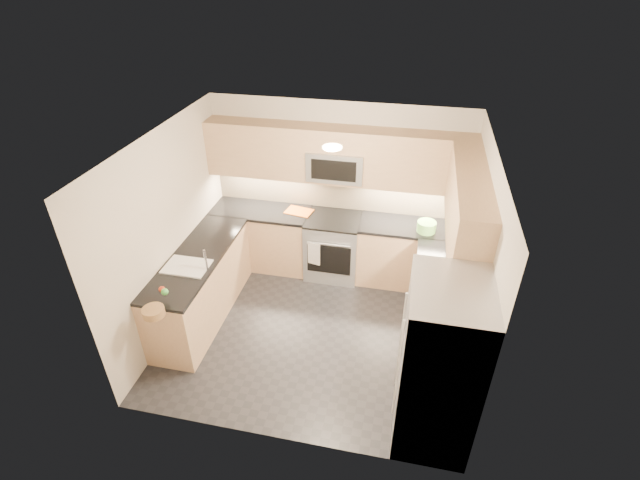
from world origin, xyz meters
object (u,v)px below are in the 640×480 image
(gas_range, at_px, (333,247))
(cutting_board, at_px, (299,211))
(refrigerator, at_px, (439,365))
(fruit_basket, at_px, (153,312))
(microwave, at_px, (336,164))
(utensil_bowl, at_px, (426,227))

(gas_range, relative_size, cutting_board, 2.43)
(refrigerator, distance_m, cutting_board, 3.19)
(refrigerator, bearing_deg, fruit_basket, 179.17)
(microwave, relative_size, fruit_basket, 3.29)
(microwave, bearing_deg, refrigerator, -60.38)
(fruit_basket, bearing_deg, gas_range, 58.59)
(utensil_bowl, distance_m, fruit_basket, 3.57)
(refrigerator, relative_size, fruit_basket, 7.80)
(microwave, bearing_deg, fruit_basket, -120.12)
(cutting_board, height_order, fruit_basket, fruit_basket)
(gas_range, relative_size, fruit_basket, 3.94)
(gas_range, height_order, fruit_basket, fruit_basket)
(gas_range, distance_m, cutting_board, 0.72)
(gas_range, xyz_separation_m, refrigerator, (1.45, -2.43, 0.45))
(fruit_basket, bearing_deg, refrigerator, -0.83)
(gas_range, height_order, utensil_bowl, utensil_bowl)
(utensil_bowl, bearing_deg, fruit_basket, -140.04)
(microwave, relative_size, refrigerator, 0.42)
(microwave, bearing_deg, gas_range, -90.00)
(refrigerator, distance_m, fruit_basket, 2.91)
(gas_range, distance_m, fruit_basket, 2.84)
(gas_range, distance_m, microwave, 1.25)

